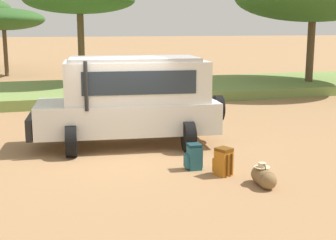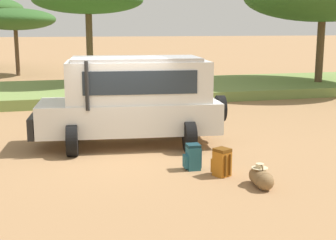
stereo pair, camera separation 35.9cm
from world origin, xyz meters
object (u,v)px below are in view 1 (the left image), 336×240
object	(u,v)px
duffel_bag_low_black_case	(264,177)
backpack_beside_front_wheel	(194,157)
safari_vehicle	(131,99)
acacia_tree_right_mid	(80,0)
backpack_cluster_center	(223,162)
acacia_tree_centre_back	(3,19)

from	to	relation	value
duffel_bag_low_black_case	backpack_beside_front_wheel	bearing A→B (deg)	122.71
safari_vehicle	backpack_beside_front_wheel	bearing A→B (deg)	-72.31
safari_vehicle	duffel_bag_low_black_case	world-z (taller)	safari_vehicle
duffel_bag_low_black_case	acacia_tree_right_mid	xyz separation A→B (m)	(-1.77, 15.62, 4.35)
safari_vehicle	backpack_cluster_center	bearing A→B (deg)	-68.18
safari_vehicle	duffel_bag_low_black_case	distance (m)	4.71
backpack_beside_front_wheel	duffel_bag_low_black_case	distance (m)	1.81
safari_vehicle	acacia_tree_right_mid	xyz separation A→B (m)	(0.06, 11.42, 3.24)
backpack_cluster_center	acacia_tree_right_mid	world-z (taller)	acacia_tree_right_mid
duffel_bag_low_black_case	acacia_tree_centre_back	xyz separation A→B (m)	(-5.66, 25.05, 3.57)
duffel_bag_low_black_case	acacia_tree_centre_back	world-z (taller)	acacia_tree_centre_back
safari_vehicle	backpack_cluster_center	distance (m)	3.68
safari_vehicle	backpack_beside_front_wheel	xyz separation A→B (m)	(0.85, -2.68, -1.00)
acacia_tree_centre_back	acacia_tree_right_mid	world-z (taller)	acacia_tree_right_mid
safari_vehicle	backpack_beside_front_wheel	world-z (taller)	safari_vehicle
acacia_tree_centre_back	safari_vehicle	bearing A→B (deg)	-79.60
acacia_tree_right_mid	acacia_tree_centre_back	bearing A→B (deg)	112.41
duffel_bag_low_black_case	acacia_tree_right_mid	world-z (taller)	acacia_tree_right_mid
backpack_beside_front_wheel	acacia_tree_centre_back	size ratio (longest dim) A/B	0.11
backpack_beside_front_wheel	acacia_tree_right_mid	size ratio (longest dim) A/B	0.11
backpack_beside_front_wheel	acacia_tree_centre_back	world-z (taller)	acacia_tree_centre_back
acacia_tree_right_mid	duffel_bag_low_black_case	bearing A→B (deg)	-83.54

